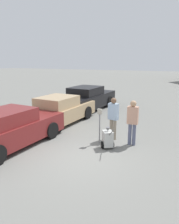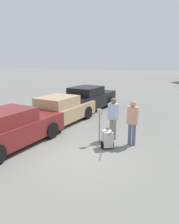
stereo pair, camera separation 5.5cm
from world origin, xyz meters
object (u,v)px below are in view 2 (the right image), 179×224
parked_car_tan (59,111)px  equipment_cart (107,139)px  parking_meter (100,120)px  person_supervisor (132,120)px  parked_car_maroon (11,129)px  parked_car_black (87,99)px  person_worker (113,116)px

parked_car_tan → equipment_cart: parked_car_tan is taller
parking_meter → person_supervisor: 1.30m
parked_car_maroon → parked_car_tan: (-0.00, 3.53, -0.02)m
parked_car_maroon → parked_car_black: size_ratio=0.88×
parked_car_maroon → person_worker: 4.19m
person_worker → equipment_cart: bearing=108.4°
parked_car_maroon → person_worker: person_worker is taller
parked_car_black → parked_car_tan: bearing=-86.1°
person_supervisor → parking_meter: bearing=16.3°
parked_car_maroon → parked_car_black: parked_car_black is taller
parked_car_maroon → equipment_cart: parked_car_maroon is taller
person_supervisor → parked_car_maroon: bearing=25.2°
person_worker → person_supervisor: bearing=172.7°
parked_car_tan → parking_meter: bearing=-26.5°
parking_meter → person_supervisor: (1.24, 0.39, 0.04)m
parked_car_tan → person_worker: bearing=-14.1°
person_worker → parking_meter: bearing=74.8°
parked_car_tan → equipment_cart: (3.53, -2.13, -0.30)m
parked_car_tan → parking_meter: 3.57m
parked_car_black → person_supervisor: bearing=-45.0°
parked_car_black → person_supervisor: (4.30, -4.94, 0.30)m
parked_car_tan → equipment_cart: 4.13m
parked_car_black → person_supervisor: size_ratio=2.96×
parking_meter → equipment_cart: size_ratio=1.46×
parked_car_tan → parked_car_black: parked_car_black is taller
parked_car_tan → parked_car_maroon: bearing=-86.0°
parking_meter → person_worker: bearing=63.6°
parking_meter → person_worker: person_worker is taller
parked_car_black → person_worker: bearing=-49.8°
parked_car_maroon → person_worker: size_ratio=2.62×
parked_car_tan → person_supervisor: size_ratio=2.67×
equipment_cart → parked_car_black: bearing=87.0°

